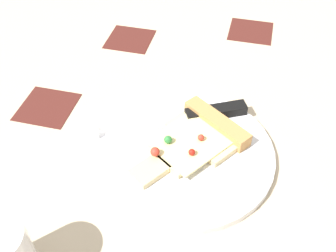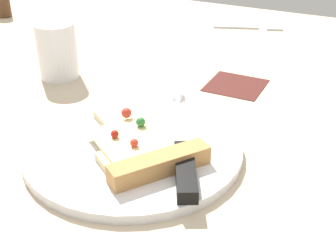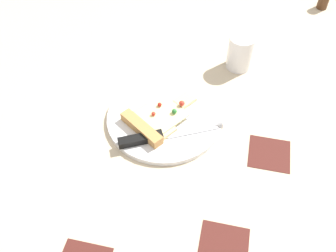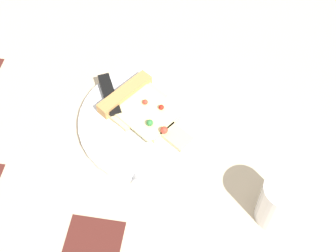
% 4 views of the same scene
% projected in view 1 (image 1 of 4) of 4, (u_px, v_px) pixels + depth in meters
% --- Properties ---
extents(ground_plane, '(1.57, 1.57, 0.03)m').
position_uv_depth(ground_plane, '(225.00, 135.00, 0.66)').
color(ground_plane, '#C6B293').
rests_on(ground_plane, ground).
extents(plate, '(0.27, 0.27, 0.01)m').
position_uv_depth(plate, '(183.00, 153.00, 0.60)').
color(plate, silver).
rests_on(plate, ground_plane).
extents(pizza_slice, '(0.16, 0.19, 0.03)m').
position_uv_depth(pizza_slice, '(196.00, 138.00, 0.60)').
color(pizza_slice, beige).
rests_on(pizza_slice, plate).
extents(knife, '(0.22, 0.13, 0.02)m').
position_uv_depth(knife, '(189.00, 117.00, 0.64)').
color(knife, silver).
rests_on(knife, plate).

